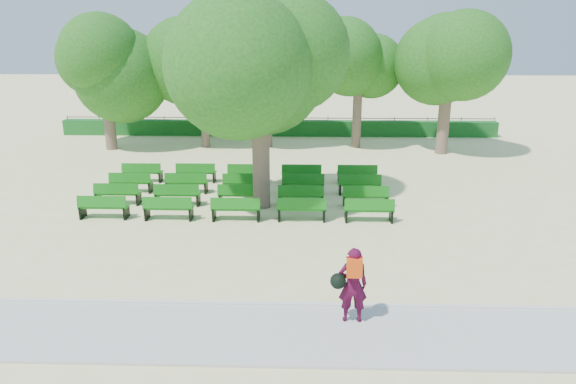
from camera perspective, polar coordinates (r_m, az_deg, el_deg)
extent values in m
plane|color=beige|center=(17.70, -3.26, -2.41)|extent=(120.00, 120.00, 0.00)
cube|color=#B8B9B4|center=(11.05, -6.61, -15.32)|extent=(30.00, 2.20, 0.06)
cube|color=silver|center=(12.01, -5.83, -12.29)|extent=(30.00, 0.12, 0.10)
cube|color=#175A1F|center=(31.12, -1.09, 7.12)|extent=(26.00, 0.70, 0.90)
cube|color=#136E13|center=(19.19, -5.04, 0.41)|extent=(1.65, 0.54, 0.05)
cube|color=#136E13|center=(18.94, -5.12, 0.90)|extent=(1.63, 0.21, 0.38)
cylinder|color=brown|center=(17.87, -3.02, 3.82)|extent=(0.61, 0.61, 3.60)
ellipsoid|color=#23611A|center=(17.40, -3.19, 14.33)|extent=(5.33, 5.33, 4.80)
imported|color=#400923|center=(11.02, 7.21, -10.20)|extent=(0.62, 0.41, 1.68)
cube|color=#E5460C|center=(10.63, 7.40, -8.37)|extent=(0.31, 0.16, 0.39)
sphere|color=black|center=(10.89, 5.59, -9.83)|extent=(0.34, 0.34, 0.34)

